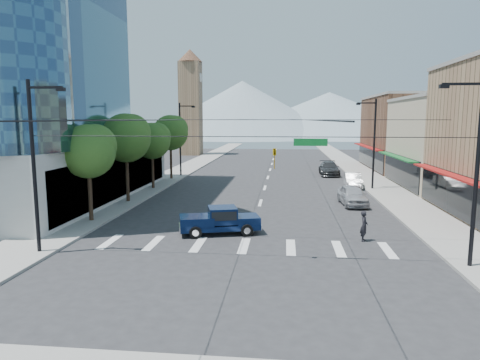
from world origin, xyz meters
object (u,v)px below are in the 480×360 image
(pickup_truck, at_px, (219,220))
(parked_car_mid, at_px, (353,180))
(parked_car_far, at_px, (329,169))
(parked_car_near, at_px, (352,195))
(pedestrian, at_px, (364,226))

(pickup_truck, bearing_deg, parked_car_mid, 45.15)
(parked_car_far, bearing_deg, parked_car_near, -89.75)
(pedestrian, bearing_deg, pickup_truck, 99.54)
(pickup_truck, xyz_separation_m, pedestrian, (8.59, -0.68, 0.02))
(parked_car_far, bearing_deg, pedestrian, -91.62)
(pedestrian, height_order, parked_car_near, pedestrian)
(pedestrian, xyz_separation_m, parked_car_near, (0.97, 10.71, -0.08))
(pickup_truck, height_order, parked_car_far, pickup_truck)
(parked_car_near, bearing_deg, pickup_truck, -137.83)
(pickup_truck, relative_size, parked_car_far, 0.91)
(pickup_truck, distance_m, pedestrian, 8.61)
(pickup_truck, xyz_separation_m, parked_car_mid, (11.05, 19.49, -0.13))
(pedestrian, bearing_deg, parked_car_near, 8.90)
(parked_car_near, height_order, parked_car_mid, parked_car_near)
(parked_car_far, bearing_deg, pickup_truck, -107.95)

